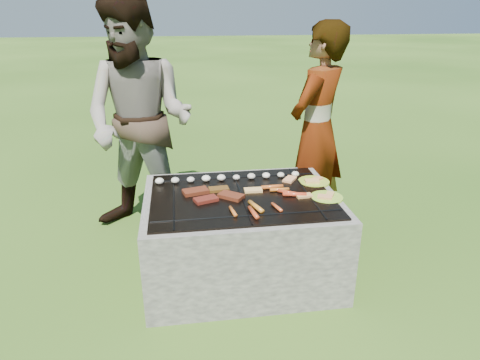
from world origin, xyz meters
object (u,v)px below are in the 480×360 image
at_px(plate_far, 314,182).
at_px(bystander, 140,122).
at_px(plate_near, 327,197).
at_px(cook, 317,130).
at_px(fire_pit, 241,238).

distance_m(plate_far, bystander, 1.44).
distance_m(plate_near, cook, 0.83).
relative_size(plate_far, bystander, 0.15).
height_order(plate_far, plate_near, plate_far).
bearing_deg(plate_far, cook, 71.45).
height_order(fire_pit, cook, cook).
height_order(fire_pit, plate_far, plate_far).
bearing_deg(bystander, plate_far, -1.11).
bearing_deg(cook, plate_near, 33.14).
bearing_deg(fire_pit, plate_near, -11.72).
xyz_separation_m(cook, bystander, (-1.42, 0.12, 0.09)).
bearing_deg(plate_near, fire_pit, 168.28).
xyz_separation_m(fire_pit, bystander, (-0.69, 0.78, 0.67)).
xyz_separation_m(plate_far, bystander, (-1.25, 0.61, 0.34)).
distance_m(fire_pit, bystander, 1.24).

